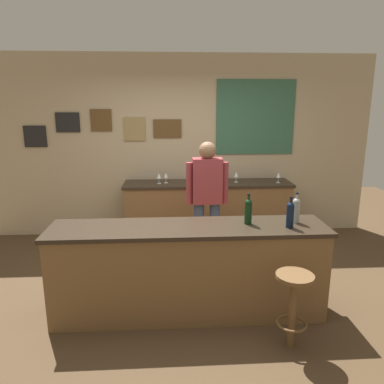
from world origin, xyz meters
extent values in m
plane|color=#4C3823|center=(0.00, 0.00, 0.00)|extent=(10.00, 10.00, 0.00)
cube|color=tan|center=(0.00, 2.03, 1.40)|extent=(6.00, 0.06, 2.80)
cube|color=black|center=(-2.20, 1.99, 1.58)|extent=(0.33, 0.02, 0.32)
cube|color=black|center=(-1.70, 1.99, 1.78)|extent=(0.35, 0.02, 0.29)
cube|color=brown|center=(-1.20, 1.99, 1.81)|extent=(0.31, 0.02, 0.33)
cube|color=#997F4C|center=(-0.70, 1.99, 1.68)|extent=(0.32, 0.02, 0.35)
cube|color=brown|center=(-0.20, 1.99, 1.69)|extent=(0.43, 0.02, 0.28)
cube|color=#38664C|center=(1.17, 1.99, 1.85)|extent=(1.22, 0.02, 1.14)
cube|color=brown|center=(0.00, -0.40, 0.44)|extent=(2.63, 0.57, 0.88)
cube|color=#2D2319|center=(0.00, -0.40, 0.90)|extent=(2.69, 0.60, 0.04)
cube|color=brown|center=(0.40, 1.65, 0.43)|extent=(2.48, 0.53, 0.86)
cube|color=#2D2319|center=(0.40, 1.65, 0.88)|extent=(2.53, 0.56, 0.04)
cylinder|color=#384766|center=(0.39, 0.65, 0.43)|extent=(0.13, 0.13, 0.86)
cylinder|color=#384766|center=(0.19, 0.65, 0.43)|extent=(0.13, 0.13, 0.86)
cube|color=maroon|center=(0.29, 0.65, 1.14)|extent=(0.36, 0.20, 0.56)
sphere|color=brown|center=(0.29, 0.65, 1.51)|extent=(0.21, 0.21, 0.21)
cylinder|color=maroon|center=(0.51, 0.65, 1.11)|extent=(0.08, 0.08, 0.52)
cylinder|color=maroon|center=(0.07, 0.65, 1.11)|extent=(0.08, 0.08, 0.52)
cylinder|color=brown|center=(0.86, -0.99, 0.32)|extent=(0.06, 0.06, 0.65)
torus|color=brown|center=(0.86, -0.99, 0.22)|extent=(0.26, 0.26, 0.02)
cylinder|color=brown|center=(0.86, -0.99, 0.66)|extent=(0.32, 0.32, 0.03)
cylinder|color=black|center=(0.59, -0.36, 1.02)|extent=(0.07, 0.07, 0.20)
sphere|color=black|center=(0.59, -0.36, 1.13)|extent=(0.07, 0.07, 0.07)
cylinder|color=black|center=(0.59, -0.36, 1.17)|extent=(0.03, 0.03, 0.09)
cylinder|color=black|center=(0.59, -0.36, 1.22)|extent=(0.03, 0.03, 0.02)
cylinder|color=black|center=(0.96, -0.49, 1.02)|extent=(0.07, 0.07, 0.20)
sphere|color=black|center=(0.96, -0.49, 1.13)|extent=(0.07, 0.07, 0.07)
cylinder|color=black|center=(0.96, -0.49, 1.17)|extent=(0.03, 0.03, 0.09)
cylinder|color=black|center=(0.96, -0.49, 1.22)|extent=(0.03, 0.03, 0.02)
cylinder|color=#999E99|center=(1.06, -0.35, 1.02)|extent=(0.07, 0.07, 0.20)
sphere|color=#999E99|center=(1.06, -0.35, 1.13)|extent=(0.07, 0.07, 0.07)
cylinder|color=#999E99|center=(1.06, -0.35, 1.17)|extent=(0.03, 0.03, 0.09)
cylinder|color=black|center=(1.06, -0.35, 1.22)|extent=(0.03, 0.03, 0.02)
cylinder|color=silver|center=(-0.34, 1.62, 0.90)|extent=(0.06, 0.06, 0.00)
cylinder|color=silver|center=(-0.34, 1.62, 0.94)|extent=(0.01, 0.01, 0.07)
cone|color=silver|center=(-0.34, 1.62, 1.02)|extent=(0.07, 0.07, 0.08)
cylinder|color=silver|center=(-0.23, 1.66, 0.90)|extent=(0.06, 0.06, 0.00)
cylinder|color=silver|center=(-0.23, 1.66, 0.94)|extent=(0.01, 0.01, 0.07)
cone|color=silver|center=(-0.23, 1.66, 1.02)|extent=(0.07, 0.07, 0.08)
cylinder|color=silver|center=(0.83, 1.65, 0.90)|extent=(0.06, 0.06, 0.00)
cylinder|color=silver|center=(0.83, 1.65, 0.94)|extent=(0.01, 0.01, 0.07)
cone|color=silver|center=(0.83, 1.65, 1.02)|extent=(0.07, 0.07, 0.08)
cylinder|color=silver|center=(1.46, 1.57, 0.90)|extent=(0.06, 0.06, 0.00)
cylinder|color=silver|center=(1.46, 1.57, 0.94)|extent=(0.01, 0.01, 0.07)
cone|color=silver|center=(1.46, 1.57, 1.02)|extent=(0.07, 0.07, 0.08)
cylinder|color=#336699|center=(0.42, 1.69, 0.95)|extent=(0.08, 0.08, 0.09)
torus|color=#336699|center=(0.48, 1.69, 0.95)|extent=(0.06, 0.01, 0.06)
camera|label=1|loc=(-0.17, -3.74, 2.08)|focal=34.35mm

